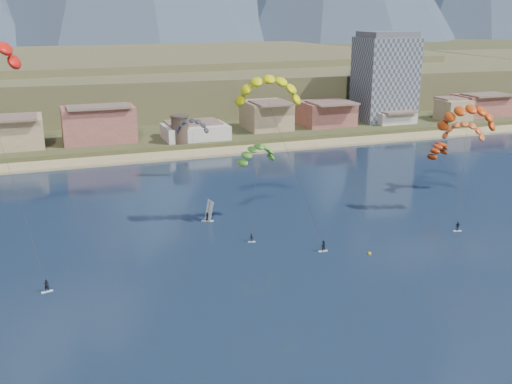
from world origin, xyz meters
TOP-DOWN VIEW (x-y plane):
  - ground at (0.00, 0.00)m, footprint 2400.00×2400.00m
  - beach at (0.00, 106.00)m, footprint 2200.00×12.00m
  - land at (0.00, 560.00)m, footprint 2200.00×900.00m
  - foothills at (22.39, 232.47)m, footprint 940.00×210.00m
  - town at (-40.00, 122.00)m, footprint 400.00×24.00m
  - apartment_tower at (85.00, 128.00)m, footprint 20.00×16.00m
  - watchtower at (5.00, 114.00)m, footprint 5.82×5.82m
  - kitesurfer_yellow at (5.22, 39.56)m, footprint 13.68×19.14m
  - kitesurfer_orange at (46.28, 34.23)m, footprint 14.65×14.09m
  - kitesurfer_green at (4.36, 43.39)m, footprint 10.19×13.54m
  - distant_kite_dark at (0.57, 80.18)m, footprint 9.12×6.91m
  - distant_kite_orange at (57.63, 48.90)m, footprint 10.02×9.32m
  - distant_kite_red at (50.99, 49.00)m, footprint 8.38×7.43m
  - windsurfer at (-4.79, 47.26)m, footprint 2.62×2.74m
  - buoy at (17.16, 20.92)m, footprint 0.62×0.62m

SIDE VIEW (x-z plane):
  - ground at x=0.00m, z-range 0.00..0.00m
  - land at x=0.00m, z-range -2.00..2.00m
  - buoy at x=17.16m, z-range -0.20..0.41m
  - beach at x=0.00m, z-range -0.20..0.70m
  - windsurfer at x=-4.79m, z-range -0.78..3.50m
  - watchtower at x=5.00m, z-range 2.07..10.67m
  - town at x=-40.00m, z-range 2.00..14.00m
  - foothills at x=22.39m, z-range 0.08..18.08m
  - distant_kite_red at x=50.99m, z-range 3.76..17.73m
  - distant_kite_dark at x=0.57m, z-range 5.55..22.63m
  - kitesurfer_green at x=4.36m, z-range 5.53..23.67m
  - distant_kite_orange at x=57.63m, z-range 5.81..24.00m
  - apartment_tower at x=85.00m, z-range 1.82..33.82m
  - kitesurfer_orange at x=46.28m, z-range 8.68..33.46m
  - kitesurfer_yellow at x=5.22m, z-range 11.64..43.66m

